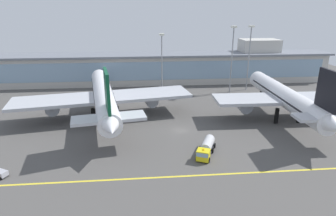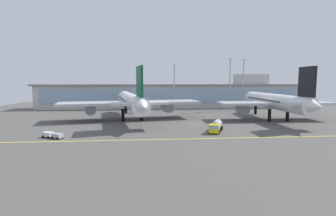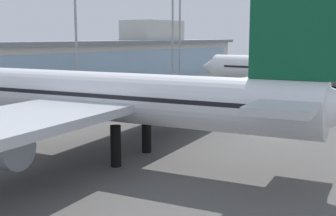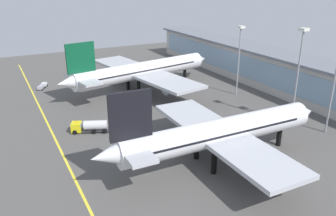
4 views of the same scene
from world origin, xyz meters
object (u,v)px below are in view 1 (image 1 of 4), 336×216
(fuel_tanker_truck, at_px, (206,148))
(apron_light_mast_centre, at_px, (232,50))
(airliner_near_left, at_px, (104,96))
(airliner_near_right, at_px, (285,97))
(apron_light_mast_east, at_px, (162,54))
(apron_light_mast_west, at_px, (250,49))

(fuel_tanker_truck, bearing_deg, apron_light_mast_centre, -178.70)
(airliner_near_left, bearing_deg, airliner_near_right, -106.15)
(airliner_near_left, distance_m, airliner_near_right, 51.21)
(apron_light_mast_east, bearing_deg, fuel_tanker_truck, -83.22)
(fuel_tanker_truck, distance_m, apron_light_mast_centre, 53.14)
(airliner_near_left, relative_size, airliner_near_right, 1.11)
(apron_light_mast_west, height_order, apron_light_mast_centre, apron_light_mast_centre)
(airliner_near_right, bearing_deg, fuel_tanker_truck, 126.85)
(fuel_tanker_truck, distance_m, apron_light_mast_east, 51.66)
(apron_light_mast_east, bearing_deg, apron_light_mast_west, 2.06)
(airliner_near_right, distance_m, apron_light_mast_centre, 30.55)
(apron_light_mast_centre, bearing_deg, apron_light_mast_west, 24.55)
(apron_light_mast_west, relative_size, apron_light_mast_centre, 1.00)
(fuel_tanker_truck, bearing_deg, apron_light_mast_east, -149.66)
(fuel_tanker_truck, relative_size, apron_light_mast_west, 0.38)
(airliner_near_left, height_order, airliner_near_right, airliner_near_left)
(airliner_near_left, distance_m, fuel_tanker_truck, 35.07)
(airliner_near_left, height_order, apron_light_mast_east, apron_light_mast_east)
(airliner_near_right, bearing_deg, apron_light_mast_west, 0.09)
(airliner_near_right, distance_m, apron_light_mast_west, 33.04)
(airliner_near_left, xyz_separation_m, fuel_tanker_truck, (24.37, -24.70, -5.08))
(airliner_near_left, relative_size, apron_light_mast_east, 2.62)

